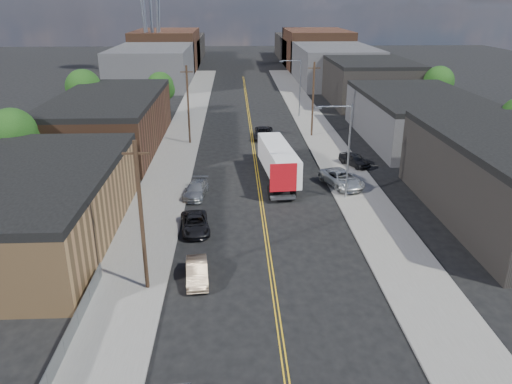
{
  "coord_description": "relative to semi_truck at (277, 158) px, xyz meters",
  "views": [
    {
      "loc": [
        -2.4,
        -18.29,
        17.63
      ],
      "look_at": [
        -0.66,
        20.71,
        2.5
      ],
      "focal_mm": 35.0,
      "sensor_mm": 36.0,
      "label": 1
    }
  ],
  "objects": [
    {
      "name": "utility_pole_left_far",
      "position": [
        -10.19,
        13.56,
        2.98
      ],
      "size": [
        1.6,
        0.26,
        10.0
      ],
      "color": "black",
      "rests_on": "ground"
    },
    {
      "name": "skyline_left_c",
      "position": [
        -21.99,
        108.56,
        1.34
      ],
      "size": [
        16.0,
        40.0,
        7.0
      ],
      "primitive_type": "cube",
      "color": "black",
      "rests_on": "ground"
    },
    {
      "name": "tree_right_far",
      "position": [
        28.07,
        28.56,
        3.01
      ],
      "size": [
        4.85,
        4.76,
        7.91
      ],
      "color": "black",
      "rests_on": "ground"
    },
    {
      "name": "skyline_right_c",
      "position": [
        18.01,
        108.56,
        1.34
      ],
      "size": [
        16.0,
        40.0,
        7.0
      ],
      "primitive_type": "cube",
      "color": "black",
      "rests_on": "ground"
    },
    {
      "name": "warehouse_tan",
      "position": [
        -19.99,
        -13.44,
        0.64
      ],
      "size": [
        12.0,
        22.0,
        5.6
      ],
      "color": "olive",
      "rests_on": "ground"
    },
    {
      "name": "car_right_lot_c",
      "position": [
        9.01,
        3.05,
        -1.3
      ],
      "size": [
        3.34,
        4.53,
        1.43
      ],
      "primitive_type": "imported",
      "rotation": [
        0.0,
        0.0,
        0.45
      ],
      "color": "black",
      "rests_on": "sidewalk_right"
    },
    {
      "name": "car_right_lot_a",
      "position": [
        6.21,
        -3.44,
        -1.22
      ],
      "size": [
        4.28,
        6.24,
        1.58
      ],
      "primitive_type": "imported",
      "rotation": [
        0.0,
        0.0,
        0.32
      ],
      "color": "#B8BCBE",
      "rests_on": "sidewalk_right"
    },
    {
      "name": "tree_left_near",
      "position": [
        -25.93,
        -1.44,
        3.01
      ],
      "size": [
        4.85,
        4.76,
        7.91
      ],
      "color": "black",
      "rests_on": "ground"
    },
    {
      "name": "car_left_c",
      "position": [
        -7.7,
        -12.82,
        -1.51
      ],
      "size": [
        2.77,
        4.96,
        1.31
      ],
      "primitive_type": "imported",
      "rotation": [
        0.0,
        0.0,
        0.13
      ],
      "color": "black",
      "rests_on": "ground"
    },
    {
      "name": "utility_pole_right",
      "position": [
        6.21,
        16.56,
        2.98
      ],
      "size": [
        1.6,
        0.26,
        10.0
      ],
      "color": "black",
      "rests_on": "ground"
    },
    {
      "name": "utility_pole_left_near",
      "position": [
        -10.19,
        -21.44,
        2.98
      ],
      "size": [
        1.6,
        0.26,
        10.0
      ],
      "color": "black",
      "rests_on": "ground"
    },
    {
      "name": "skyline_right_a",
      "position": [
        18.01,
        63.56,
        1.84
      ],
      "size": [
        16.0,
        30.0,
        8.0
      ],
      "primitive_type": "cube",
      "color": "#323234",
      "rests_on": "ground"
    },
    {
      "name": "car_ahead_truck",
      "position": [
        -0.47,
        15.73,
        -1.42
      ],
      "size": [
        2.87,
        5.51,
        1.48
      ],
      "primitive_type": "imported",
      "rotation": [
        0.0,
        0.0,
        -0.08
      ],
      "color": "black",
      "rests_on": "ground"
    },
    {
      "name": "sidewalk_left",
      "position": [
        -11.49,
        13.56,
        -2.09
      ],
      "size": [
        5.0,
        140.0,
        0.15
      ],
      "primitive_type": "cube",
      "color": "slate",
      "rests_on": "ground"
    },
    {
      "name": "warehouse_brown",
      "position": [
        -19.99,
        12.56,
        1.14
      ],
      "size": [
        12.0,
        26.0,
        6.6
      ],
      "color": "#442A1B",
      "rests_on": "ground"
    },
    {
      "name": "skyline_left_a",
      "position": [
        -21.99,
        63.56,
        1.84
      ],
      "size": [
        16.0,
        30.0,
        8.0
      ],
      "primitive_type": "cube",
      "color": "#323234",
      "rests_on": "ground"
    },
    {
      "name": "tree_left_mid",
      "position": [
        -25.93,
        23.56,
        3.32
      ],
      "size": [
        5.1,
        5.04,
        8.37
      ],
      "color": "black",
      "rests_on": "ground"
    },
    {
      "name": "streetlight_far",
      "position": [
        5.6,
        28.56,
        3.16
      ],
      "size": [
        3.39,
        0.25,
        9.0
      ],
      "color": "gray",
      "rests_on": "ground"
    },
    {
      "name": "skyline_right_b",
      "position": [
        18.01,
        88.56,
        2.84
      ],
      "size": [
        16.0,
        26.0,
        10.0
      ],
      "primitive_type": "cube",
      "color": "#442A1B",
      "rests_on": "ground"
    },
    {
      "name": "chainlink_fence",
      "position": [
        -13.49,
        -27.94,
        -1.51
      ],
      "size": [
        0.05,
        16.0,
        1.22
      ],
      "color": "slate",
      "rests_on": "ground"
    },
    {
      "name": "skyline_left_b",
      "position": [
        -21.99,
        88.56,
        2.84
      ],
      "size": [
        16.0,
        26.0,
        10.0
      ],
      "primitive_type": "cube",
      "color": "#442A1B",
      "rests_on": "ground"
    },
    {
      "name": "centerline",
      "position": [
        -1.99,
        13.56,
        -2.16
      ],
      "size": [
        0.32,
        120.0,
        0.01
      ],
      "primitive_type": "cube",
      "color": "gold",
      "rests_on": "ground"
    },
    {
      "name": "streetlight_near",
      "position": [
        5.6,
        -6.44,
        3.16
      ],
      "size": [
        3.39,
        0.25,
        9.0
      ],
      "color": "gray",
      "rests_on": "ground"
    },
    {
      "name": "car_left_b",
      "position": [
        -7.04,
        -20.54,
        -1.5
      ],
      "size": [
        1.75,
        4.14,
        1.33
      ],
      "primitive_type": "imported",
      "rotation": [
        0.0,
        0.0,
        0.09
      ],
      "color": "#8D755C",
      "rests_on": "ground"
    },
    {
      "name": "ground",
      "position": [
        -1.99,
        28.56,
        -2.16
      ],
      "size": [
        260.0,
        260.0,
        0.0
      ],
      "primitive_type": "plane",
      "color": "black",
      "rests_on": "ground"
    },
    {
      "name": "industrial_right_b",
      "position": [
        20.01,
        14.56,
        0.89
      ],
      "size": [
        14.0,
        24.0,
        6.1
      ],
      "color": "#323234",
      "rests_on": "ground"
    },
    {
      "name": "semi_truck",
      "position": [
        0.0,
        0.0,
        0.0
      ],
      "size": [
        3.58,
        14.74,
        3.8
      ],
      "rotation": [
        0.0,
        0.0,
        0.1
      ],
      "color": "silver",
      "rests_on": "ground"
    },
    {
      "name": "tree_left_far",
      "position": [
        -15.93,
        30.56,
        2.4
      ],
      "size": [
        4.35,
        4.2,
        6.97
      ],
      "color": "black",
      "rests_on": "ground"
    },
    {
      "name": "industrial_right_c",
      "position": [
        20.01,
        40.56,
        1.64
      ],
      "size": [
        14.0,
        22.0,
        7.6
      ],
      "color": "black",
      "rests_on": "ground"
    },
    {
      "name": "car_left_d",
      "position": [
        -8.13,
        -5.16,
        -1.48
      ],
      "size": [
        2.55,
        4.93,
        1.37
      ],
      "primitive_type": "imported",
      "rotation": [
        0.0,
        0.0,
        -0.14
      ],
      "color": "#949698",
      "rests_on": "ground"
    },
    {
      "name": "sidewalk_right",
      "position": [
        7.51,
        13.56,
        -2.09
      ],
      "size": [
        5.0,
        140.0,
        0.15
      ],
      "primitive_type": "cube",
      "color": "slate",
      "rests_on": "ground"
    }
  ]
}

